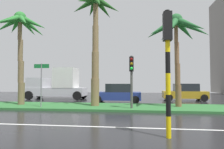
# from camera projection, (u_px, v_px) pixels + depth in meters

# --- Properties ---
(ground_plane) EXTENTS (90.00, 42.00, 0.10)m
(ground_plane) POSITION_uv_depth(u_px,v_px,m) (65.00, 106.00, 15.46)
(ground_plane) COLOR black
(near_lane_divider_stripe) EXTENTS (81.00, 0.14, 0.01)m
(near_lane_divider_stripe) POSITION_uv_depth(u_px,v_px,m) (7.00, 124.00, 8.52)
(near_lane_divider_stripe) COLOR white
(near_lane_divider_stripe) RESTS_ON ground_plane
(median_strip) EXTENTS (85.50, 4.00, 0.15)m
(median_strip) POSITION_uv_depth(u_px,v_px,m) (60.00, 106.00, 14.47)
(median_strip) COLOR #2D6B33
(median_strip) RESTS_ON ground_plane
(palm_tree_centre_left) EXTENTS (4.17, 4.20, 7.23)m
(palm_tree_centre_left) POSITION_uv_depth(u_px,v_px,m) (20.00, 29.00, 15.19)
(palm_tree_centre_left) COLOR brown
(palm_tree_centre_left) RESTS_ON median_strip
(palm_tree_centre) EXTENTS (3.82, 3.69, 8.41)m
(palm_tree_centre) POSITION_uv_depth(u_px,v_px,m) (95.00, 21.00, 14.52)
(palm_tree_centre) COLOR olive
(palm_tree_centre) RESTS_ON median_strip
(palm_tree_centre_right) EXTENTS (4.50, 4.54, 6.55)m
(palm_tree_centre_right) POSITION_uv_depth(u_px,v_px,m) (176.00, 31.00, 13.74)
(palm_tree_centre_right) COLOR brown
(palm_tree_centre_right) RESTS_ON median_strip
(traffic_signal_median_right) EXTENTS (0.28, 0.43, 3.44)m
(traffic_signal_median_right) POSITION_uv_depth(u_px,v_px,m) (132.00, 72.00, 12.78)
(traffic_signal_median_right) COLOR #4C4C47
(traffic_signal_median_right) RESTS_ON median_strip
(street_name_sign) EXTENTS (1.10, 0.08, 3.00)m
(street_name_sign) POSITION_uv_depth(u_px,v_px,m) (41.00, 79.00, 13.50)
(street_name_sign) COLOR slate
(street_name_sign) RESTS_ON median_strip
(traffic_signal_foreground) EXTENTS (0.28, 0.43, 4.25)m
(traffic_signal_foreground) POSITION_uv_depth(u_px,v_px,m) (168.00, 50.00, 6.51)
(traffic_signal_foreground) COLOR yellow
(traffic_signal_foreground) RESTS_ON ground_plane
(box_truck_lead) EXTENTS (6.40, 2.64, 3.46)m
(box_truck_lead) POSITION_uv_depth(u_px,v_px,m) (58.00, 85.00, 21.84)
(box_truck_lead) COLOR silver
(box_truck_lead) RESTS_ON ground_plane
(car_in_traffic_second) EXTENTS (4.30, 2.02, 1.72)m
(car_in_traffic_second) POSITION_uv_depth(u_px,v_px,m) (118.00, 93.00, 17.89)
(car_in_traffic_second) COLOR navy
(car_in_traffic_second) RESTS_ON ground_plane
(car_in_traffic_third) EXTENTS (4.30, 2.02, 1.72)m
(car_in_traffic_third) POSITION_uv_depth(u_px,v_px,m) (185.00, 92.00, 19.90)
(car_in_traffic_third) COLOR #B28C1E
(car_in_traffic_third) RESTS_ON ground_plane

